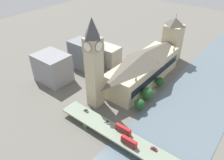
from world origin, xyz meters
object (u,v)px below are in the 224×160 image
at_px(double_decker_bus_rear, 129,141).
at_px(car_northbound_tail, 86,111).
at_px(parliament_hall, 144,67).
at_px(car_southbound_lead, 154,149).
at_px(double_decker_bus_lead, 123,129).
at_px(clock_tower, 94,62).
at_px(road_bridge, 152,155).
at_px(victoria_tower, 172,39).
at_px(car_northbound_lead, 107,122).

bearing_deg(double_decker_bus_rear, car_northbound_tail, -7.99).
height_order(parliament_hall, car_southbound_lead, parliament_hall).
relative_size(double_decker_bus_lead, double_decker_bus_rear, 1.06).
bearing_deg(clock_tower, car_southbound_lead, 165.19).
height_order(clock_tower, road_bridge, clock_tower).
distance_m(victoria_tower, car_northbound_tail, 127.68).
relative_size(parliament_hall, double_decker_bus_lead, 7.54).
bearing_deg(double_decker_bus_rear, road_bridge, -169.19).
xyz_separation_m(double_decker_bus_lead, car_northbound_tail, (33.52, 0.31, -1.89)).
bearing_deg(car_northbound_lead, double_decker_bus_lead, 179.58).
bearing_deg(double_decker_bus_rear, victoria_tower, -74.95).
bearing_deg(parliament_hall, car_southbound_lead, 125.61).
relative_size(victoria_tower, double_decker_bus_rear, 4.56).
bearing_deg(car_northbound_lead, victoria_tower, -84.08).
distance_m(double_decker_bus_lead, car_southbound_lead, 23.23).
height_order(parliament_hall, double_decker_bus_lead, parliament_hall).
xyz_separation_m(victoria_tower, double_decker_bus_rear, (-35.60, 132.38, -14.41)).
bearing_deg(car_northbound_lead, car_southbound_lead, 179.78).
height_order(clock_tower, double_decker_bus_rear, clock_tower).
bearing_deg(double_decker_bus_lead, parliament_hall, -69.01).
xyz_separation_m(victoria_tower, car_northbound_tail, (6.80, 126.44, -16.43)).
relative_size(parliament_hall, road_bridge, 0.60).
bearing_deg(road_bridge, double_decker_bus_lead, -8.01).
bearing_deg(car_northbound_lead, parliament_hall, -79.38).
bearing_deg(parliament_hall, double_decker_bus_rear, 115.14).
bearing_deg(car_southbound_lead, clock_tower, -14.81).
xyz_separation_m(victoria_tower, double_decker_bus_lead, (-26.72, 126.13, -14.54)).
bearing_deg(car_northbound_lead, double_decker_bus_rear, 164.24).
bearing_deg(clock_tower, double_decker_bus_lead, 157.20).
xyz_separation_m(car_northbound_lead, car_northbound_tail, (19.87, 0.41, -0.00)).
height_order(double_decker_bus_rear, car_northbound_tail, double_decker_bus_rear).
height_order(clock_tower, car_southbound_lead, clock_tower).
bearing_deg(clock_tower, car_northbound_tail, 108.11).
distance_m(parliament_hall, car_northbound_tail, 70.60).
bearing_deg(double_decker_bus_lead, car_southbound_lead, 179.90).
distance_m(victoria_tower, double_decker_bus_lead, 129.74).
xyz_separation_m(clock_tower, car_southbound_lead, (-62.12, 16.43, -31.60)).
bearing_deg(car_northbound_tail, double_decker_bus_lead, -179.47).
distance_m(parliament_hall, double_decker_bus_lead, 74.69).
xyz_separation_m(parliament_hall, clock_tower, (12.32, 53.11, 23.52)).
height_order(road_bridge, double_decker_bus_rear, double_decker_bus_rear).
xyz_separation_m(clock_tower, car_northbound_tail, (-5.46, 16.70, -31.58)).
height_order(car_northbound_tail, car_southbound_lead, car_northbound_tail).
xyz_separation_m(parliament_hall, car_northbound_lead, (-13.02, 69.39, -8.06)).
bearing_deg(parliament_hall, double_decker_bus_lead, 110.99).
xyz_separation_m(road_bridge, car_northbound_tail, (57.50, -3.07, 1.83)).
distance_m(victoria_tower, double_decker_bus_rear, 137.84).
bearing_deg(car_northbound_lead, car_northbound_tail, 1.18).
bearing_deg(car_southbound_lead, double_decker_bus_lead, -0.10).
bearing_deg(victoria_tower, clock_tower, 83.62).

